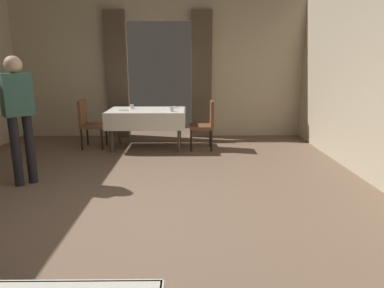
{
  "coord_description": "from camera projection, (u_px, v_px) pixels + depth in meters",
  "views": [
    {
      "loc": [
        0.63,
        -3.57,
        1.64
      ],
      "look_at": [
        0.67,
        0.43,
        0.69
      ],
      "focal_mm": 32.25,
      "sensor_mm": 36.0,
      "label": 1
    }
  ],
  "objects": [
    {
      "name": "wall_back",
      "position": [
        159.0,
        67.0,
        7.55
      ],
      "size": [
        6.4,
        0.27,
        3.0
      ],
      "color": "beige",
      "rests_on": "ground"
    },
    {
      "name": "glass_mid_b",
      "position": [
        132.0,
        106.0,
        6.74
      ],
      "size": [
        0.08,
        0.08,
        0.08
      ],
      "primitive_type": "cylinder",
      "color": "silver",
      "rests_on": "dining_table_mid"
    },
    {
      "name": "dining_table_mid",
      "position": [
        147.0,
        115.0,
        6.62
      ],
      "size": [
        1.48,
        0.97,
        0.75
      ],
      "color": "#4C3D2D",
      "rests_on": "ground"
    },
    {
      "name": "glass_mid_a",
      "position": [
        172.0,
        109.0,
        6.33
      ],
      "size": [
        0.07,
        0.07,
        0.09
      ],
      "primitive_type": "cylinder",
      "color": "silver",
      "rests_on": "dining_table_mid"
    },
    {
      "name": "plate_mid_d",
      "position": [
        124.0,
        110.0,
        6.52
      ],
      "size": [
        0.21,
        0.21,
        0.01
      ],
      "primitive_type": "cylinder",
      "color": "white",
      "rests_on": "dining_table_mid"
    },
    {
      "name": "person_waiter_by_doorway",
      "position": [
        18.0,
        110.0,
        4.53
      ],
      "size": [
        0.41,
        0.4,
        1.72
      ],
      "color": "black",
      "rests_on": "ground"
    },
    {
      "name": "chair_mid_left",
      "position": [
        89.0,
        122.0,
        6.66
      ],
      "size": [
        0.44,
        0.44,
        0.93
      ],
      "color": "black",
      "rests_on": "ground"
    },
    {
      "name": "plate_mid_c",
      "position": [
        173.0,
        107.0,
        6.9
      ],
      "size": [
        0.23,
        0.23,
        0.01
      ],
      "primitive_type": "cylinder",
      "color": "white",
      "rests_on": "dining_table_mid"
    },
    {
      "name": "chair_mid_right",
      "position": [
        205.0,
        123.0,
        6.56
      ],
      "size": [
        0.44,
        0.44,
        0.93
      ],
      "color": "black",
      "rests_on": "ground"
    },
    {
      "name": "ground",
      "position": [
        132.0,
        213.0,
        3.84
      ],
      "size": [
        10.08,
        10.08,
        0.0
      ],
      "primitive_type": "plane",
      "color": "#7A604C"
    }
  ]
}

